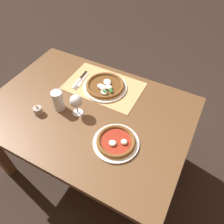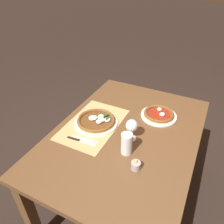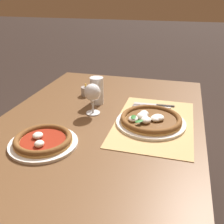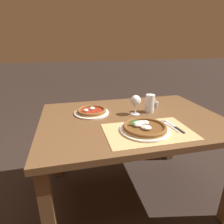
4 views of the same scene
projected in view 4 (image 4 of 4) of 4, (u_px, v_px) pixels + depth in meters
name	position (u px, v px, depth m)	size (l,w,h in m)	color
ground_plane	(129.00, 193.00, 1.68)	(24.00, 24.00, 0.00)	black
dining_table	(132.00, 129.00, 1.45)	(1.35, 0.96, 0.74)	brown
paper_placemat	(148.00, 131.00, 1.19)	(0.55, 0.35, 0.00)	tan
pizza_near	(144.00, 128.00, 1.19)	(0.32, 0.32, 0.05)	white
pizza_far	(92.00, 111.00, 1.48)	(0.27, 0.27, 0.05)	white
wine_glass	(136.00, 101.00, 1.44)	(0.08, 0.08, 0.16)	silver
pint_glass	(150.00, 104.00, 1.50)	(0.07, 0.07, 0.15)	silver
fork	(170.00, 126.00, 1.26)	(0.03, 0.20, 0.00)	#B7B7BC
knife	(174.00, 126.00, 1.25)	(0.03, 0.22, 0.01)	black
votive_candle	(155.00, 105.00, 1.63)	(0.06, 0.06, 0.07)	gray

